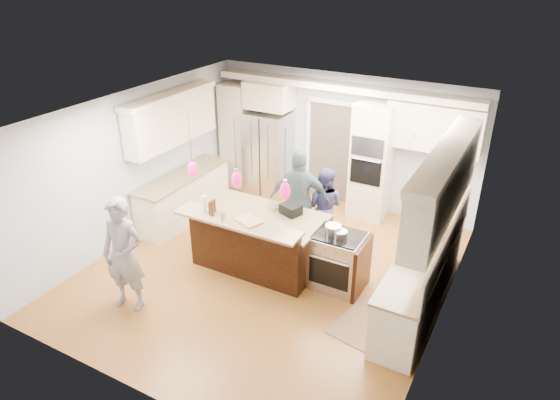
# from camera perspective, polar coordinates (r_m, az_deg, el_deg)

# --- Properties ---
(ground_plane) EXTENTS (6.00, 6.00, 0.00)m
(ground_plane) POSITION_cam_1_polar(r_m,az_deg,el_deg) (8.43, -1.15, -7.96)
(ground_plane) COLOR #A7702E
(ground_plane) RESTS_ON ground
(room_shell) EXTENTS (5.54, 6.04, 2.72)m
(room_shell) POSITION_cam_1_polar(r_m,az_deg,el_deg) (7.55, -1.28, 3.51)
(room_shell) COLOR #B2BCC6
(room_shell) RESTS_ON ground
(refrigerator) EXTENTS (0.90, 0.70, 1.80)m
(refrigerator) POSITION_cam_1_polar(r_m,az_deg,el_deg) (10.74, -1.39, 5.34)
(refrigerator) COLOR #B7B7BC
(refrigerator) RESTS_ON ground
(oven_column) EXTENTS (0.72, 0.69, 2.30)m
(oven_column) POSITION_cam_1_polar(r_m,az_deg,el_deg) (9.80, 10.44, 4.35)
(oven_column) COLOR #F0E1C3
(oven_column) RESTS_ON ground
(back_upper_cabinets) EXTENTS (5.30, 0.61, 2.54)m
(back_upper_cabinets) POSITION_cam_1_polar(r_m,az_deg,el_deg) (10.23, 2.86, 8.80)
(back_upper_cabinets) COLOR #F0E1C3
(back_upper_cabinets) RESTS_ON ground
(right_counter_run) EXTENTS (0.64, 3.10, 2.51)m
(right_counter_run) POSITION_cam_1_polar(r_m,az_deg,el_deg) (7.40, 16.72, -4.86)
(right_counter_run) COLOR #F0E1C3
(right_counter_run) RESTS_ON ground
(left_cabinets) EXTENTS (0.64, 2.30, 2.51)m
(left_cabinets) POSITION_cam_1_polar(r_m,az_deg,el_deg) (9.77, -11.41, 3.60)
(left_cabinets) COLOR #F0E1C3
(left_cabinets) RESTS_ON ground
(kitchen_island) EXTENTS (2.10, 1.46, 1.12)m
(kitchen_island) POSITION_cam_1_polar(r_m,az_deg,el_deg) (8.32, -2.42, -4.48)
(kitchen_island) COLOR black
(kitchen_island) RESTS_ON ground
(island_range) EXTENTS (0.82, 0.71, 0.92)m
(island_range) POSITION_cam_1_polar(r_m,az_deg,el_deg) (7.87, 6.77, -6.91)
(island_range) COLOR #B7B7BC
(island_range) RESTS_ON ground
(pendant_lights) EXTENTS (1.75, 0.15, 1.03)m
(pendant_lights) POSITION_cam_1_polar(r_m,az_deg,el_deg) (7.28, -4.99, 2.40)
(pendant_lights) COLOR black
(pendant_lights) RESTS_ON ground
(person_bar_end) EXTENTS (0.72, 0.55, 1.76)m
(person_bar_end) POSITION_cam_1_polar(r_m,az_deg,el_deg) (7.51, -17.43, -5.99)
(person_bar_end) COLOR gray
(person_bar_end) RESTS_ON ground
(person_far_left) EXTENTS (0.76, 0.61, 1.47)m
(person_far_left) POSITION_cam_1_polar(r_m,az_deg,el_deg) (8.85, 5.03, -0.74)
(person_far_left) COLOR navy
(person_far_left) RESTS_ON ground
(person_far_right) EXTENTS (1.15, 0.77, 1.82)m
(person_far_right) POSITION_cam_1_polar(r_m,az_deg,el_deg) (8.65, 2.27, -0.00)
(person_far_right) COLOR #4B6069
(person_far_right) RESTS_ON ground
(person_range_side) EXTENTS (0.95, 1.32, 1.83)m
(person_range_side) POSITION_cam_1_polar(r_m,az_deg,el_deg) (8.14, 16.50, -2.95)
(person_range_side) COLOR #B292C5
(person_range_side) RESTS_ON ground
(floor_rug) EXTENTS (0.84, 1.09, 0.01)m
(floor_rug) POSITION_cam_1_polar(r_m,az_deg,el_deg) (7.43, 9.51, -13.78)
(floor_rug) COLOR #7D6144
(floor_rug) RESTS_ON ground
(water_bottle) EXTENTS (0.07, 0.07, 0.29)m
(water_bottle) POSITION_cam_1_polar(r_m,az_deg,el_deg) (7.79, -8.63, -0.52)
(water_bottle) COLOR silver
(water_bottle) RESTS_ON kitchen_island
(beer_bottle_a) EXTENTS (0.08, 0.08, 0.26)m
(beer_bottle_a) POSITION_cam_1_polar(r_m,az_deg,el_deg) (7.70, -7.77, -0.94)
(beer_bottle_a) COLOR #45240C
(beer_bottle_a) RESTS_ON kitchen_island
(beer_bottle_b) EXTENTS (0.07, 0.07, 0.21)m
(beer_bottle_b) POSITION_cam_1_polar(r_m,az_deg,el_deg) (7.75, -8.02, -0.98)
(beer_bottle_b) COLOR #45240C
(beer_bottle_b) RESTS_ON kitchen_island
(beer_bottle_c) EXTENTS (0.07, 0.07, 0.21)m
(beer_bottle_c) POSITION_cam_1_polar(r_m,az_deg,el_deg) (7.83, -7.52, -0.64)
(beer_bottle_c) COLOR #45240C
(beer_bottle_c) RESTS_ON kitchen_island
(drink_can) EXTENTS (0.08, 0.08, 0.14)m
(drink_can) POSITION_cam_1_polar(r_m,az_deg,el_deg) (7.55, -6.54, -2.00)
(drink_can) COLOR #B7B7BC
(drink_can) RESTS_ON kitchen_island
(cutting_board) EXTENTS (0.47, 0.41, 0.03)m
(cutting_board) POSITION_cam_1_polar(r_m,az_deg,el_deg) (7.54, -3.61, -2.36)
(cutting_board) COLOR tan
(cutting_board) RESTS_ON kitchen_island
(pot_large) EXTENTS (0.25, 0.25, 0.15)m
(pot_large) POSITION_cam_1_polar(r_m,az_deg,el_deg) (7.62, 6.11, -3.36)
(pot_large) COLOR #B7B7BC
(pot_large) RESTS_ON island_range
(pot_small) EXTENTS (0.21, 0.21, 0.11)m
(pot_small) POSITION_cam_1_polar(r_m,az_deg,el_deg) (7.55, 6.94, -3.88)
(pot_small) COLOR #B7B7BC
(pot_small) RESTS_ON island_range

